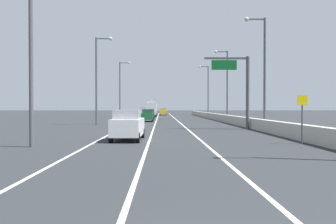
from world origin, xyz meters
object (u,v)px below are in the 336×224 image
(lamp_post_right_second, at_px, (262,66))
(car_yellow_0, at_px, (163,112))
(speed_advisory_sign, at_px, (302,115))
(lamp_post_left_near, at_px, (35,36))
(box_truck, at_px, (151,108))
(lamp_post_right_third, at_px, (226,81))
(car_white_4, at_px, (128,125))
(car_green_1, at_px, (148,115))
(lamp_post_right_fourth, at_px, (207,88))
(overhead_sign_gantry, at_px, (241,83))
(car_silver_2, at_px, (143,111))
(lamp_post_left_mid, at_px, (98,75))
(lamp_post_left_far, at_px, (121,86))
(car_black_3, at_px, (149,114))

(lamp_post_right_second, height_order, car_yellow_0, lamp_post_right_second)
(speed_advisory_sign, xyz_separation_m, car_yellow_0, (-8.11, 73.22, -0.83))
(lamp_post_left_near, xyz_separation_m, box_truck, (4.80, 61.99, -4.35))
(lamp_post_right_third, distance_m, car_white_4, 33.23)
(lamp_post_left_near, distance_m, car_green_1, 35.18)
(lamp_post_left_near, bearing_deg, box_truck, 85.57)
(speed_advisory_sign, distance_m, box_truck, 61.73)
(box_truck, bearing_deg, lamp_post_right_fourth, -31.80)
(speed_advisory_sign, relative_size, lamp_post_right_fourth, 0.27)
(lamp_post_right_fourth, bearing_deg, car_white_4, -103.48)
(car_green_1, distance_m, box_truck, 27.60)
(overhead_sign_gantry, height_order, car_green_1, overhead_sign_gantry)
(speed_advisory_sign, xyz_separation_m, car_silver_2, (-13.70, 77.76, -0.71))
(overhead_sign_gantry, relative_size, car_silver_2, 1.62)
(lamp_post_right_fourth, distance_m, car_white_4, 52.23)
(speed_advisory_sign, distance_m, car_green_1, 34.87)
(lamp_post_right_fourth, bearing_deg, lamp_post_right_third, -89.25)
(lamp_post_right_third, bearing_deg, box_truck, 114.19)
(lamp_post_right_second, relative_size, car_yellow_0, 2.36)
(lamp_post_left_mid, bearing_deg, box_truck, 81.58)
(overhead_sign_gantry, xyz_separation_m, lamp_post_right_third, (1.88, 18.37, 1.59))
(lamp_post_right_second, relative_size, lamp_post_right_third, 1.00)
(car_silver_2, distance_m, box_truck, 17.26)
(overhead_sign_gantry, relative_size, lamp_post_right_third, 0.68)
(lamp_post_right_third, relative_size, lamp_post_left_mid, 1.00)
(speed_advisory_sign, xyz_separation_m, car_green_1, (-10.76, 33.16, -0.80))
(lamp_post_right_third, relative_size, car_white_4, 2.44)
(overhead_sign_gantry, relative_size, lamp_post_left_far, 0.68)
(lamp_post_right_second, bearing_deg, lamp_post_left_mid, 150.72)
(overhead_sign_gantry, distance_m, lamp_post_right_fourth, 38.58)
(overhead_sign_gantry, height_order, car_black_3, overhead_sign_gantry)
(overhead_sign_gantry, distance_m, car_silver_2, 64.57)
(car_silver_2, height_order, box_truck, box_truck)
(lamp_post_left_mid, bearing_deg, car_white_4, -74.40)
(lamp_post_left_near, height_order, car_white_4, lamp_post_left_near)
(speed_advisory_sign, distance_m, lamp_post_left_far, 50.11)
(lamp_post_left_near, bearing_deg, car_green_1, 81.67)
(lamp_post_left_far, xyz_separation_m, car_green_1, (5.72, -13.94, -5.35))
(lamp_post_right_third, relative_size, car_black_3, 2.43)
(speed_advisory_sign, xyz_separation_m, lamp_post_right_fourth, (1.17, 53.19, 4.55))
(car_white_4, bearing_deg, overhead_sign_gantry, 48.87)
(car_green_1, distance_m, car_white_4, 30.50)
(lamp_post_left_mid, distance_m, box_truck, 38.47)
(car_green_1, bearing_deg, car_white_4, -90.32)
(overhead_sign_gantry, distance_m, car_yellow_0, 59.17)
(lamp_post_right_third, xyz_separation_m, lamp_post_left_far, (-17.92, 14.06, 0.00))
(lamp_post_right_fourth, xyz_separation_m, car_white_4, (-12.11, -50.53, -5.28))
(lamp_post_right_second, height_order, car_green_1, lamp_post_right_second)
(car_green_1, height_order, car_white_4, car_white_4)
(lamp_post_right_third, height_order, lamp_post_right_fourth, same)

